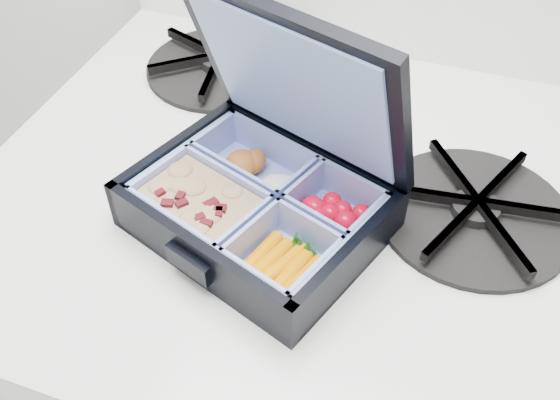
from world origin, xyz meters
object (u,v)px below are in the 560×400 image
at_px(bento_box, 257,207).
at_px(burner_grate, 476,207).
at_px(stove, 286,382).
at_px(fork, 329,153).

distance_m(bento_box, burner_grate, 0.21).
relative_size(stove, burner_grate, 4.90).
distance_m(burner_grate, fork, 0.16).
bearing_deg(stove, fork, 40.80).
distance_m(stove, burner_grate, 0.51).
bearing_deg(bento_box, burner_grate, 42.89).
bearing_deg(bento_box, stove, 109.80).
height_order(bento_box, fork, bento_box).
bearing_deg(stove, bento_box, -90.20).
distance_m(bento_box, fork, 0.13).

